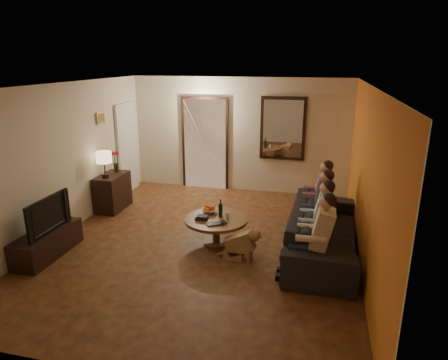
% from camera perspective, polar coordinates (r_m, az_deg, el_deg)
% --- Properties ---
extents(floor, '(5.00, 6.00, 0.01)m').
position_cam_1_polar(floor, '(6.82, -3.08, -9.02)').
color(floor, '#3B1910').
rests_on(floor, ground).
extents(ceiling, '(5.00, 6.00, 0.01)m').
position_cam_1_polar(ceiling, '(6.14, -3.47, 13.35)').
color(ceiling, white).
rests_on(ceiling, back_wall).
extents(back_wall, '(5.00, 0.02, 2.60)m').
position_cam_1_polar(back_wall, '(9.20, 2.12, 6.41)').
color(back_wall, beige).
rests_on(back_wall, floor).
extents(front_wall, '(5.00, 0.02, 2.60)m').
position_cam_1_polar(front_wall, '(3.77, -16.65, -10.36)').
color(front_wall, beige).
rests_on(front_wall, floor).
extents(left_wall, '(0.02, 6.00, 2.60)m').
position_cam_1_polar(left_wall, '(7.45, -22.04, 2.65)').
color(left_wall, beige).
rests_on(left_wall, floor).
extents(right_wall, '(0.02, 6.00, 2.60)m').
position_cam_1_polar(right_wall, '(6.14, 19.69, 0.04)').
color(right_wall, beige).
rests_on(right_wall, floor).
extents(orange_accent, '(0.01, 6.00, 2.60)m').
position_cam_1_polar(orange_accent, '(6.14, 19.59, 0.04)').
color(orange_accent, orange).
rests_on(orange_accent, right_wall).
extents(kitchen_doorway, '(1.00, 0.06, 2.10)m').
position_cam_1_polar(kitchen_doorway, '(9.41, -2.71, 5.10)').
color(kitchen_doorway, '#FFE0A5').
rests_on(kitchen_doorway, floor).
extents(door_trim, '(1.12, 0.04, 2.22)m').
position_cam_1_polar(door_trim, '(9.40, -2.73, 5.08)').
color(door_trim, black).
rests_on(door_trim, floor).
extents(fridge_glimpse, '(0.45, 0.03, 1.70)m').
position_cam_1_polar(fridge_glimpse, '(9.38, -1.22, 4.14)').
color(fridge_glimpse, silver).
rests_on(fridge_glimpse, floor).
extents(mirror_frame, '(1.00, 0.05, 1.40)m').
position_cam_1_polar(mirror_frame, '(8.98, 8.40, 7.28)').
color(mirror_frame, black).
rests_on(mirror_frame, back_wall).
extents(mirror_glass, '(0.86, 0.02, 1.26)m').
position_cam_1_polar(mirror_glass, '(8.95, 8.38, 7.25)').
color(mirror_glass, white).
rests_on(mirror_glass, back_wall).
extents(white_door, '(0.06, 0.85, 2.04)m').
position_cam_1_polar(white_door, '(9.41, -13.67, 4.44)').
color(white_door, white).
rests_on(white_door, floor).
extents(framed_art, '(0.03, 0.28, 0.24)m').
position_cam_1_polar(framed_art, '(8.41, -17.21, 8.47)').
color(framed_art, '#B28C33').
rests_on(framed_art, left_wall).
extents(art_canvas, '(0.01, 0.22, 0.18)m').
position_cam_1_polar(art_canvas, '(8.40, -17.12, 8.47)').
color(art_canvas, brown).
rests_on(art_canvas, left_wall).
extents(dresser, '(0.45, 0.82, 0.73)m').
position_cam_1_polar(dresser, '(8.49, -15.62, -1.65)').
color(dresser, black).
rests_on(dresser, floor).
extents(table_lamp, '(0.30, 0.30, 0.54)m').
position_cam_1_polar(table_lamp, '(8.13, -16.71, 2.12)').
color(table_lamp, beige).
rests_on(table_lamp, dresser).
extents(flower_vase, '(0.14, 0.14, 0.44)m').
position_cam_1_polar(flower_vase, '(8.51, -15.22, 2.54)').
color(flower_vase, '#B7132B').
rests_on(flower_vase, dresser).
extents(tv_stand, '(0.45, 1.24, 0.41)m').
position_cam_1_polar(tv_stand, '(6.92, -23.91, -8.25)').
color(tv_stand, black).
rests_on(tv_stand, floor).
extents(tv, '(0.98, 0.13, 0.56)m').
position_cam_1_polar(tv, '(6.74, -24.41, -4.48)').
color(tv, black).
rests_on(tv, tv_stand).
extents(sofa, '(2.62, 1.11, 0.75)m').
position_cam_1_polar(sofa, '(6.54, 13.98, -7.06)').
color(sofa, black).
rests_on(sofa, floor).
extents(person_a, '(0.60, 0.40, 1.20)m').
position_cam_1_polar(person_a, '(5.63, 13.10, -8.58)').
color(person_a, tan).
rests_on(person_a, sofa).
extents(person_b, '(0.60, 0.40, 1.20)m').
position_cam_1_polar(person_b, '(6.18, 13.19, -6.22)').
color(person_b, tan).
rests_on(person_b, sofa).
extents(person_c, '(0.60, 0.40, 1.20)m').
position_cam_1_polar(person_c, '(6.73, 13.27, -4.25)').
color(person_c, tan).
rests_on(person_c, sofa).
extents(person_d, '(0.60, 0.40, 1.20)m').
position_cam_1_polar(person_d, '(7.30, 13.33, -2.58)').
color(person_d, tan).
rests_on(person_d, sofa).
extents(dog, '(0.57, 0.27, 0.56)m').
position_cam_1_polar(dog, '(6.20, 2.28, -8.92)').
color(dog, '#926043').
rests_on(dog, floor).
extents(coffee_table, '(1.13, 1.13, 0.45)m').
position_cam_1_polar(coffee_table, '(6.73, -1.11, -7.25)').
color(coffee_table, brown).
rests_on(coffee_table, floor).
extents(bowl, '(0.26, 0.26, 0.06)m').
position_cam_1_polar(bowl, '(6.87, -2.12, -4.42)').
color(bowl, white).
rests_on(bowl, coffee_table).
extents(oranges, '(0.20, 0.20, 0.08)m').
position_cam_1_polar(oranges, '(6.84, -2.13, -3.88)').
color(oranges, '#E15913').
rests_on(oranges, bowl).
extents(wine_bottle, '(0.07, 0.07, 0.31)m').
position_cam_1_polar(wine_bottle, '(6.66, -0.50, -3.97)').
color(wine_bottle, black).
rests_on(wine_bottle, coffee_table).
extents(wine_glass, '(0.06, 0.06, 0.10)m').
position_cam_1_polar(wine_glass, '(6.62, 0.50, -5.06)').
color(wine_glass, silver).
rests_on(wine_glass, coffee_table).
extents(book_stack, '(0.20, 0.15, 0.07)m').
position_cam_1_polar(book_stack, '(6.59, -3.21, -5.34)').
color(book_stack, black).
rests_on(book_stack, coffee_table).
extents(laptop, '(0.39, 0.36, 0.03)m').
position_cam_1_polar(laptop, '(6.36, -0.89, -6.39)').
color(laptop, black).
rests_on(laptop, coffee_table).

